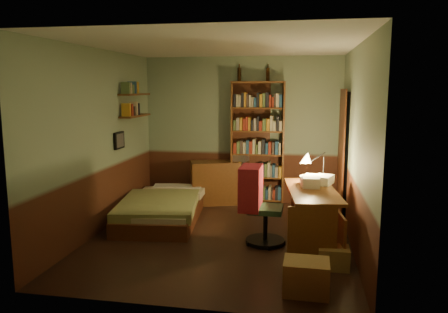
% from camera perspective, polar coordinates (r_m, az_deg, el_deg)
% --- Properties ---
extents(floor, '(3.50, 4.00, 0.02)m').
position_cam_1_polar(floor, '(6.17, -0.42, -10.59)').
color(floor, black).
rests_on(floor, ground).
extents(ceiling, '(3.50, 4.00, 0.02)m').
position_cam_1_polar(ceiling, '(5.84, -0.45, 14.40)').
color(ceiling, silver).
rests_on(ceiling, wall_back).
extents(wall_back, '(3.50, 0.02, 2.60)m').
position_cam_1_polar(wall_back, '(7.84, 2.32, 3.42)').
color(wall_back, gray).
rests_on(wall_back, ground).
extents(wall_left, '(0.02, 4.00, 2.60)m').
position_cam_1_polar(wall_left, '(6.43, -16.04, 1.86)').
color(wall_left, gray).
rests_on(wall_left, ground).
extents(wall_right, '(0.02, 4.00, 2.60)m').
position_cam_1_polar(wall_right, '(5.80, 16.90, 1.08)').
color(wall_right, gray).
rests_on(wall_right, ground).
extents(wall_front, '(3.50, 0.02, 2.60)m').
position_cam_1_polar(wall_front, '(3.94, -5.92, -2.18)').
color(wall_front, gray).
rests_on(wall_front, ground).
extents(doorway, '(0.06, 0.90, 2.00)m').
position_cam_1_polar(doorway, '(7.12, 15.31, 0.11)').
color(doorway, black).
rests_on(doorway, ground).
extents(door_trim, '(0.02, 0.98, 2.08)m').
position_cam_1_polar(door_trim, '(7.12, 15.03, 0.12)').
color(door_trim, '#442011').
rests_on(door_trim, ground).
extents(bed, '(1.30, 2.14, 0.60)m').
position_cam_1_polar(bed, '(6.97, -8.03, -5.70)').
color(bed, olive).
rests_on(bed, ground).
extents(dresser, '(0.95, 0.69, 0.76)m').
position_cam_1_polar(dresser, '(7.82, -1.13, -3.41)').
color(dresser, '#5C3416').
rests_on(dresser, ground).
extents(mini_stereo, '(0.31, 0.27, 0.14)m').
position_cam_1_polar(mini_stereo, '(7.78, 2.14, -0.08)').
color(mini_stereo, '#B2B2B7').
rests_on(mini_stereo, dresser).
extents(bookshelf, '(0.96, 0.40, 2.17)m').
position_cam_1_polar(bookshelf, '(7.67, 4.34, 1.65)').
color(bookshelf, '#5C3416').
rests_on(bookshelf, ground).
extents(bottle_left, '(0.08, 0.08, 0.24)m').
position_cam_1_polar(bottle_left, '(7.76, 2.00, 10.66)').
color(bottle_left, black).
rests_on(bottle_left, bookshelf).
extents(bottle_right, '(0.07, 0.07, 0.23)m').
position_cam_1_polar(bottle_right, '(7.70, 5.75, 10.60)').
color(bottle_right, black).
rests_on(bottle_right, bookshelf).
extents(desk, '(0.78, 1.50, 0.77)m').
position_cam_1_polar(desk, '(5.83, 11.32, -7.91)').
color(desk, '#5C3416').
rests_on(desk, ground).
extents(paper_stack, '(0.31, 0.36, 0.12)m').
position_cam_1_polar(paper_stack, '(6.06, 12.85, -2.98)').
color(paper_stack, silver).
rests_on(paper_stack, desk).
extents(desk_lamp, '(0.19, 0.19, 0.62)m').
position_cam_1_polar(desk_lamp, '(6.19, 12.91, -0.38)').
color(desk_lamp, black).
rests_on(desk_lamp, desk).
extents(office_chair, '(0.44, 0.39, 0.87)m').
position_cam_1_polar(office_chair, '(5.84, 5.44, -7.21)').
color(office_chair, '#2B5032').
rests_on(office_chair, ground).
extents(red_jacket, '(0.42, 0.55, 0.58)m').
position_cam_1_polar(red_jacket, '(5.70, 7.46, -0.19)').
color(red_jacket, '#AD212F').
rests_on(red_jacket, office_chair).
extents(wall_shelf_lower, '(0.20, 0.90, 0.03)m').
position_cam_1_polar(wall_shelf_lower, '(7.36, -11.50, 5.23)').
color(wall_shelf_lower, '#5C3416').
rests_on(wall_shelf_lower, wall_left).
extents(wall_shelf_upper, '(0.20, 0.90, 0.03)m').
position_cam_1_polar(wall_shelf_upper, '(7.34, -11.59, 7.96)').
color(wall_shelf_upper, '#5C3416').
rests_on(wall_shelf_upper, wall_left).
extents(framed_picture, '(0.04, 0.32, 0.26)m').
position_cam_1_polar(framed_picture, '(6.96, -13.55, 2.06)').
color(framed_picture, black).
rests_on(framed_picture, wall_left).
extents(cardboard_box_a, '(0.46, 0.37, 0.34)m').
position_cam_1_polar(cardboard_box_a, '(4.64, 10.68, -15.20)').
color(cardboard_box_a, olive).
rests_on(cardboard_box_a, ground).
extents(cardboard_box_b, '(0.35, 0.29, 0.25)m').
position_cam_1_polar(cardboard_box_b, '(5.32, 14.12, -12.66)').
color(cardboard_box_b, olive).
rests_on(cardboard_box_b, ground).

